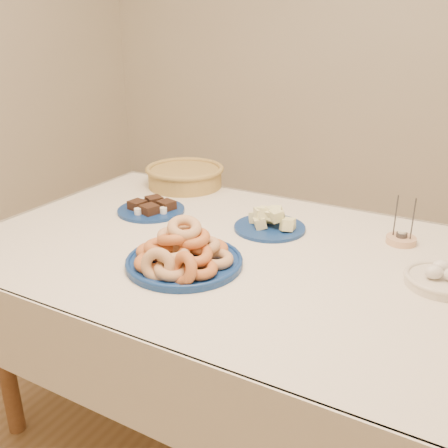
{
  "coord_description": "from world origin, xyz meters",
  "views": [
    {
      "loc": [
        0.7,
        -1.3,
        1.42
      ],
      "look_at": [
        0.0,
        -0.05,
        0.85
      ],
      "focal_mm": 40.0,
      "sensor_mm": 36.0,
      "label": 1
    }
  ],
  "objects_px": {
    "donut_platter": "(183,254)",
    "candle_holder": "(401,239)",
    "brownie_plate": "(151,208)",
    "melon_plate": "(270,223)",
    "wicker_basket": "(185,176)",
    "egg_bowl": "(441,279)",
    "dining_table": "(231,277)"
  },
  "relations": [
    {
      "from": "donut_platter",
      "to": "brownie_plate",
      "type": "bearing_deg",
      "value": 138.04
    },
    {
      "from": "wicker_basket",
      "to": "egg_bowl",
      "type": "height_order",
      "value": "wicker_basket"
    },
    {
      "from": "brownie_plate",
      "to": "candle_holder",
      "type": "relative_size",
      "value": 1.74
    },
    {
      "from": "melon_plate",
      "to": "egg_bowl",
      "type": "bearing_deg",
      "value": -13.87
    },
    {
      "from": "brownie_plate",
      "to": "wicker_basket",
      "type": "height_order",
      "value": "wicker_basket"
    },
    {
      "from": "donut_platter",
      "to": "egg_bowl",
      "type": "relative_size",
      "value": 1.45
    },
    {
      "from": "egg_bowl",
      "to": "wicker_basket",
      "type": "bearing_deg",
      "value": 159.46
    },
    {
      "from": "donut_platter",
      "to": "candle_holder",
      "type": "xyz_separation_m",
      "value": [
        0.53,
        0.49,
        -0.03
      ]
    },
    {
      "from": "melon_plate",
      "to": "wicker_basket",
      "type": "relative_size",
      "value": 0.72
    },
    {
      "from": "brownie_plate",
      "to": "candle_holder",
      "type": "distance_m",
      "value": 0.91
    },
    {
      "from": "melon_plate",
      "to": "candle_holder",
      "type": "distance_m",
      "value": 0.44
    },
    {
      "from": "donut_platter",
      "to": "egg_bowl",
      "type": "distance_m",
      "value": 0.73
    },
    {
      "from": "donut_platter",
      "to": "candle_holder",
      "type": "distance_m",
      "value": 0.73
    },
    {
      "from": "donut_platter",
      "to": "candle_holder",
      "type": "bearing_deg",
      "value": 42.69
    },
    {
      "from": "melon_plate",
      "to": "egg_bowl",
      "type": "relative_size",
      "value": 1.22
    },
    {
      "from": "dining_table",
      "to": "melon_plate",
      "type": "relative_size",
      "value": 5.36
    },
    {
      "from": "melon_plate",
      "to": "brownie_plate",
      "type": "xyz_separation_m",
      "value": [
        -0.47,
        -0.06,
        -0.01
      ]
    },
    {
      "from": "donut_platter",
      "to": "wicker_basket",
      "type": "height_order",
      "value": "donut_platter"
    },
    {
      "from": "candle_holder",
      "to": "egg_bowl",
      "type": "xyz_separation_m",
      "value": [
        0.15,
        -0.24,
        0.01
      ]
    },
    {
      "from": "donut_platter",
      "to": "brownie_plate",
      "type": "xyz_separation_m",
      "value": [
        -0.37,
        0.33,
        -0.03
      ]
    },
    {
      "from": "melon_plate",
      "to": "candle_holder",
      "type": "relative_size",
      "value": 1.97
    },
    {
      "from": "melon_plate",
      "to": "egg_bowl",
      "type": "height_order",
      "value": "melon_plate"
    },
    {
      "from": "brownie_plate",
      "to": "candle_holder",
      "type": "bearing_deg",
      "value": 10.3
    },
    {
      "from": "dining_table",
      "to": "egg_bowl",
      "type": "bearing_deg",
      "value": 5.43
    },
    {
      "from": "dining_table",
      "to": "donut_platter",
      "type": "bearing_deg",
      "value": -108.06
    },
    {
      "from": "brownie_plate",
      "to": "candle_holder",
      "type": "xyz_separation_m",
      "value": [
        0.9,
        0.16,
        0.0
      ]
    },
    {
      "from": "wicker_basket",
      "to": "donut_platter",
      "type": "bearing_deg",
      "value": -57.05
    },
    {
      "from": "wicker_basket",
      "to": "candle_holder",
      "type": "height_order",
      "value": "candle_holder"
    },
    {
      "from": "brownie_plate",
      "to": "candle_holder",
      "type": "height_order",
      "value": "candle_holder"
    },
    {
      "from": "donut_platter",
      "to": "brownie_plate",
      "type": "relative_size",
      "value": 1.35
    },
    {
      "from": "dining_table",
      "to": "brownie_plate",
      "type": "xyz_separation_m",
      "value": [
        -0.43,
        0.14,
        0.12
      ]
    },
    {
      "from": "donut_platter",
      "to": "brownie_plate",
      "type": "distance_m",
      "value": 0.49
    }
  ]
}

